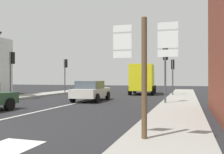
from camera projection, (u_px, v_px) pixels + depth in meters
name	position (u px, v px, depth m)	size (l,w,h in m)	color
ground_plane	(80.00, 102.00, 16.94)	(80.00, 80.00, 0.00)	#232326
sidewalk_right	(178.00, 108.00, 13.07)	(2.32, 44.00, 0.14)	gray
lane_centre_stripe	(48.00, 109.00, 13.12)	(0.16, 12.00, 0.01)	silver
sedan_far	(91.00, 91.00, 17.97)	(2.12, 4.28, 1.47)	beige
delivery_truck	(143.00, 78.00, 25.54)	(2.78, 5.14, 3.05)	yellow
route_sign_post	(144.00, 68.00, 6.22)	(1.66, 0.14, 3.20)	brown
traffic_light_far_right	(173.00, 69.00, 22.92)	(0.30, 0.49, 3.41)	#47474C
traffic_light_far_left	(65.00, 68.00, 27.09)	(0.30, 0.49, 3.75)	#47474C
traffic_light_near_left	(12.00, 64.00, 18.82)	(0.30, 0.49, 3.67)	#47474C
traffic_light_near_right	(165.00, 61.00, 15.50)	(0.30, 0.49, 3.72)	#47474C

